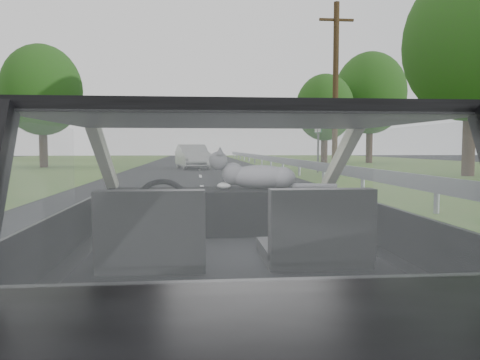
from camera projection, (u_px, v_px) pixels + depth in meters
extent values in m
cube|color=black|center=(231.00, 249.00, 2.58)|extent=(1.80, 4.00, 1.45)
cube|color=black|center=(224.00, 211.00, 3.19)|extent=(1.58, 0.45, 0.30)
cube|color=black|center=(153.00, 232.00, 2.25)|extent=(0.50, 0.72, 0.42)
cube|color=black|center=(316.00, 229.00, 2.32)|extent=(0.50, 0.72, 0.42)
torus|color=black|center=(162.00, 207.00, 2.86)|extent=(0.36, 0.36, 0.04)
ellipsoid|color=gray|center=(260.00, 175.00, 3.21)|extent=(0.65, 0.27, 0.28)
cube|color=#959AA5|center=(359.00, 173.00, 12.93)|extent=(0.05, 90.00, 0.32)
imported|color=silver|center=(193.00, 157.00, 27.76)|extent=(2.50, 4.63, 1.45)
cube|color=#146528|center=(318.00, 147.00, 23.33)|extent=(0.15, 1.05, 2.62)
cylinder|color=brown|center=(335.00, 91.00, 19.82)|extent=(0.31, 0.31, 7.36)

